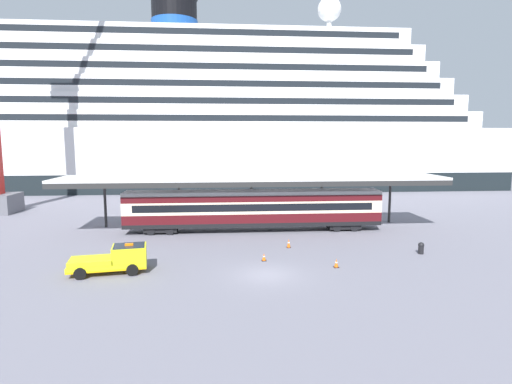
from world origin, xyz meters
The scene contains 9 objects.
ground_plane centered at (0.00, 0.00, 0.00)m, with size 400.00×400.00×0.00m, color slate.
cruise_ship centered at (-19.62, 57.61, 12.88)m, with size 136.84×30.05×37.18m.
platform_canopy centered at (0.14, 14.14, 5.26)m, with size 38.59×6.11×5.49m.
train_carriage centered at (0.14, 13.72, 2.32)m, with size 25.51×2.81×4.11m.
service_truck centered at (-10.44, 1.35, 0.99)m, with size 5.46×2.88×2.02m.
traffic_cone_near centered at (0.14, 3.29, 0.29)m, with size 0.36×0.36×0.59m.
traffic_cone_mid centered at (5.20, 1.21, 0.32)m, with size 0.36×0.36×0.66m.
traffic_cone_far centered at (2.64, 6.97, 0.38)m, with size 0.36×0.36×0.76m.
quay_bollard centered at (13.03, 4.17, 0.52)m, with size 0.48×0.48×0.96m.
Camera 1 is at (-2.98, -27.35, 9.26)m, focal length 29.11 mm.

